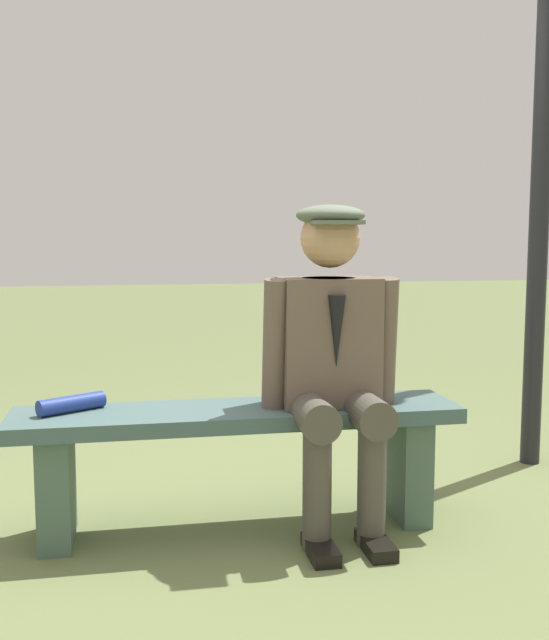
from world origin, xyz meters
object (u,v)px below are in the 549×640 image
Objects in this scene: rolled_magazine at (72,404)px; lamp_post at (543,130)px; bench at (239,443)px; seated_man at (332,350)px.

rolled_magazine is 2.61m from lamp_post.
rolled_magazine is (0.65, -0.05, 0.18)m from bench.
lamp_post reaches higher than bench.
seated_man reaches higher than bench.
bench is 6.59× the size of rolled_magazine.
bench is 2.19m from lamp_post.
seated_man is at bearing 170.23° from bench.
rolled_magazine is (1.02, -0.11, -0.20)m from seated_man.
bench is 1.36× the size of seated_man.
bench is at bearing 175.67° from rolled_magazine.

